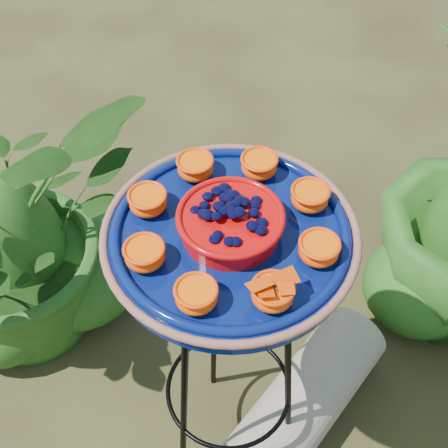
{
  "coord_description": "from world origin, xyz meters",
  "views": [
    {
      "loc": [
        -0.29,
        -0.56,
        1.79
      ],
      "look_at": [
        -0.09,
        0.13,
        0.95
      ],
      "focal_mm": 50.0,
      "sensor_mm": 36.0,
      "label": 1
    }
  ],
  "objects": [
    {
      "name": "tripod_stand",
      "position": [
        -0.08,
        0.13,
        0.54
      ],
      "size": [
        0.33,
        0.35,
        0.89
      ],
      "rotation": [
        0.0,
        0.0,
        -0.02
      ],
      "color": "black",
      "rests_on": "ground"
    },
    {
      "name": "driftwood_log",
      "position": [
        0.13,
        0.12,
        0.1
      ],
      "size": [
        0.62,
        0.52,
        0.2
      ],
      "primitive_type": "cylinder",
      "rotation": [
        0.0,
        1.57,
        0.63
      ],
      "color": "tan",
      "rests_on": "ground"
    },
    {
      "name": "feeder_dish",
      "position": [
        -0.08,
        0.13,
        0.93
      ],
      "size": [
        0.47,
        0.47,
        0.11
      ],
      "rotation": [
        0.0,
        0.0,
        -0.02
      ],
      "color": "#061450",
      "rests_on": "tripod_stand"
    },
    {
      "name": "shrub_back_left",
      "position": [
        -0.57,
        0.72,
        0.44
      ],
      "size": [
        1.03,
        0.99,
        0.87
      ],
      "primitive_type": "imported",
      "rotation": [
        0.0,
        0.0,
        0.55
      ],
      "color": "#204C14",
      "rests_on": "ground"
    }
  ]
}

